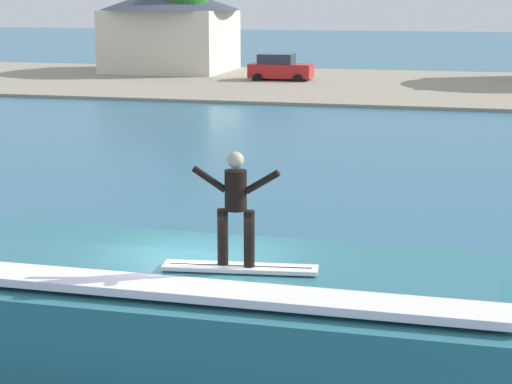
% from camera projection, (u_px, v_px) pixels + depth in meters
% --- Properties ---
extents(ground_plane, '(260.00, 260.00, 0.00)m').
position_uv_depth(ground_plane, '(199.00, 349.00, 14.27)').
color(ground_plane, '#2C6381').
extents(wave_crest, '(10.50, 4.08, 1.70)m').
position_uv_depth(wave_crest, '(198.00, 314.00, 13.58)').
color(wave_crest, '#2A6B78').
rests_on(wave_crest, ground_plane).
extents(surfboard, '(2.29, 0.69, 0.06)m').
position_uv_depth(surfboard, '(240.00, 268.00, 12.79)').
color(surfboard, white).
rests_on(surfboard, wave_crest).
extents(surfer, '(1.31, 0.32, 1.68)m').
position_uv_depth(surfer, '(236.00, 202.00, 12.60)').
color(surfer, black).
rests_on(surfer, surfboard).
extents(shoreline_bank, '(120.00, 21.54, 0.17)m').
position_uv_depth(shoreline_bank, '(411.00, 86.00, 54.39)').
color(shoreline_bank, gray).
rests_on(shoreline_bank, ground_plane).
extents(car_near_shore, '(4.08, 2.18, 1.86)m').
position_uv_depth(car_near_shore, '(280.00, 68.00, 57.37)').
color(car_near_shore, red).
rests_on(car_near_shore, ground_plane).
extents(house_with_chimney, '(10.26, 10.26, 6.80)m').
position_uv_depth(house_with_chimney, '(171.00, 25.00, 63.60)').
color(house_with_chimney, beige).
rests_on(house_with_chimney, ground_plane).
extents(tree_tall_bare, '(3.22, 3.22, 6.97)m').
position_uv_depth(tree_tall_bare, '(185.00, 0.00, 61.25)').
color(tree_tall_bare, brown).
rests_on(tree_tall_bare, ground_plane).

